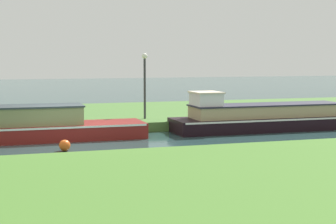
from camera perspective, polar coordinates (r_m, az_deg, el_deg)
name	(u,v)px	position (r m, az deg, el deg)	size (l,w,h in m)	color
ground_plane	(69,144)	(19.70, -10.35, -3.30)	(120.00, 120.00, 0.00)	#284747
riverbank_far	(51,118)	(26.57, -12.26, -0.57)	(72.00, 10.00, 0.40)	#4B7636
riverbank_near	(127,202)	(10.97, -4.36, -9.43)	(72.00, 10.00, 0.40)	#47772C
maroon_barge	(30,125)	(20.69, -14.29, -1.31)	(7.82, 1.98, 1.95)	maroon
black_narrowboat	(272,118)	(23.48, 10.91, -0.58)	(9.40, 2.06, 1.68)	black
lamp_post	(145,78)	(23.61, -2.47, 3.65)	(0.24, 0.24, 2.86)	#333338
channel_buoy	(65,145)	(18.16, -10.82, -3.47)	(0.38, 0.38, 0.38)	#E55919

